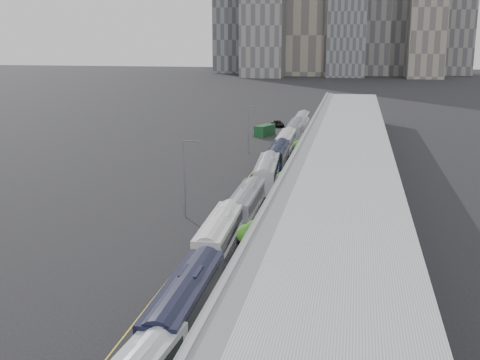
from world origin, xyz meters
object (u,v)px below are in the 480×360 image
(shipping_container, at_px, (265,130))
(bus_6, at_px, (286,144))
(bus_2, at_px, (220,239))
(bus_1, at_px, (185,309))
(street_lamp_far, at_px, (249,126))
(bus_3, at_px, (246,206))
(bus_5, at_px, (278,157))
(bus_8, at_px, (302,123))
(street_lamp_near, at_px, (186,174))
(bus_7, at_px, (296,132))
(suv, at_px, (278,124))
(bus_4, at_px, (267,175))

(shipping_container, bearing_deg, bus_6, -48.99)
(bus_2, relative_size, shipping_container, 2.44)
(bus_1, relative_size, street_lamp_far, 1.59)
(bus_1, bearing_deg, bus_3, 90.69)
(bus_1, height_order, bus_3, bus_1)
(bus_5, xyz_separation_m, shipping_container, (-6.94, 31.10, -0.42))
(bus_1, distance_m, bus_6, 70.89)
(bus_8, bearing_deg, street_lamp_near, -96.35)
(bus_6, relative_size, shipping_container, 2.39)
(bus_6, bearing_deg, bus_7, 87.69)
(bus_2, relative_size, suv, 2.64)
(bus_6, height_order, bus_8, bus_6)
(bus_5, distance_m, bus_7, 26.98)
(bus_4, relative_size, suv, 2.77)
(street_lamp_near, height_order, shipping_container, street_lamp_near)
(bus_3, height_order, bus_6, bus_6)
(bus_7, distance_m, bus_8, 14.94)
(bus_4, bearing_deg, bus_1, -93.51)
(bus_5, bearing_deg, bus_4, -90.31)
(bus_1, bearing_deg, bus_4, 90.08)
(bus_3, xyz_separation_m, street_lamp_far, (-6.81, 40.59, 3.52))
(bus_4, relative_size, bus_7, 1.02)
(suv, bearing_deg, street_lamp_near, -109.81)
(bus_7, xyz_separation_m, street_lamp_near, (-7.17, -57.45, 3.66))
(bus_5, bearing_deg, bus_1, -90.49)
(bus_7, bearing_deg, bus_5, -91.20)
(street_lamp_far, bearing_deg, suv, 88.59)
(bus_1, relative_size, bus_2, 1.04)
(bus_6, bearing_deg, shipping_container, 109.57)
(bus_4, bearing_deg, street_lamp_far, 101.48)
(bus_2, xyz_separation_m, bus_6, (0.14, 54.98, -0.03))
(bus_6, bearing_deg, street_lamp_far, -162.03)
(bus_2, xyz_separation_m, bus_7, (0.51, 69.00, 0.05))
(bus_2, distance_m, bus_6, 54.98)
(bus_3, xyz_separation_m, bus_5, (-0.09, 29.84, 0.02))
(bus_2, relative_size, street_lamp_far, 1.52)
(bus_7, xyz_separation_m, bus_8, (-0.04, 14.94, -0.11))
(bus_1, height_order, bus_5, bus_1)
(bus_7, bearing_deg, bus_4, -90.78)
(bus_1, distance_m, street_lamp_far, 69.15)
(bus_6, distance_m, street_lamp_far, 7.72)
(bus_2, distance_m, bus_7, 69.00)
(bus_5, distance_m, shipping_container, 31.87)
(street_lamp_near, distance_m, suv, 75.84)
(bus_5, height_order, shipping_container, bus_5)
(bus_6, bearing_deg, suv, 99.18)
(bus_2, xyz_separation_m, suv, (-5.53, 87.24, -0.94))
(bus_6, distance_m, bus_7, 14.02)
(bus_5, distance_m, street_lamp_far, 13.15)
(bus_1, xyz_separation_m, bus_8, (-0.57, 99.84, -0.13))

